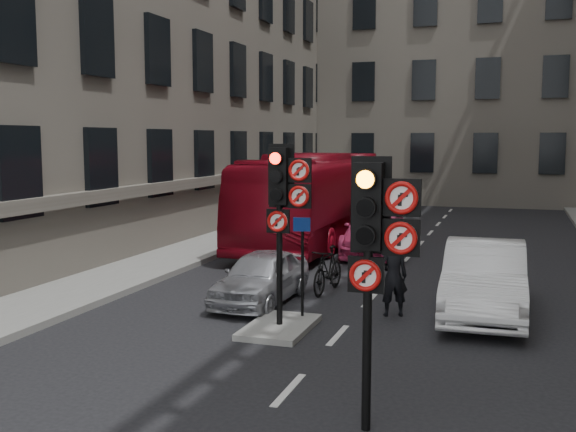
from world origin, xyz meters
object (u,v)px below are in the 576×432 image
Objects in this scene: motorcyclist at (393,276)px; motorcycle at (328,270)px; signal_near at (375,235)px; signal_far at (283,195)px; car_white at (484,279)px; bus_red at (317,198)px; car_pink at (377,232)px; car_silver at (261,277)px; info_sign at (302,253)px.

motorcycle is at bearing -63.97° from motorcyclist.
signal_far is at bearing 123.02° from signal_near.
bus_red reaches higher than car_white.
signal_near is at bearing -84.82° from car_pink.
motorcycle is (2.50, -7.68, -1.07)m from bus_red.
bus_red is at bearing 99.41° from car_silver.
signal_near is 0.75× the size of car_white.
car_pink is at bearing -99.10° from motorcyclist.
motorcyclist is 2.10m from info_sign.
car_white is at bearing 80.31° from signal_near.
car_white is at bearing -8.72° from motorcycle.
signal_far is 3.18m from motorcyclist.
info_sign reaches higher than car_silver.
signal_far is 2.08× the size of motorcyclist.
car_white is (1.11, 6.53, -1.80)m from signal_near.
car_pink is at bearing 116.41° from car_white.
motorcycle is (1.21, 1.46, -0.04)m from car_silver.
car_silver is at bearing 122.58° from signal_near.
bus_red is (-5.13, 15.14, -0.95)m from signal_near.
signal_far reaches higher than motorcycle.
car_silver is 2.07m from info_sign.
signal_near is 0.30× the size of bus_red.
signal_far reaches higher than signal_near.
car_pink is at bearing 90.11° from signal_far.
car_white is at bearing 12.88° from info_sign.
car_silver is 7.66m from car_pink.
car_white is 0.96× the size of car_pink.
car_pink reaches higher than motorcycle.
car_white is (3.71, 2.53, -1.92)m from signal_far.
signal_near is 5.45m from info_sign.
car_pink is 2.63× the size of motorcycle.
signal_near is 0.72× the size of car_pink.
signal_near is 2.08× the size of motorcyclist.
bus_red is 10.35m from motorcyclist.
car_silver is at bearing -124.33° from motorcycle.
motorcycle is at bearing 90.52° from signal_far.
signal_near is 7.40m from car_silver.
signal_near is 1.00× the size of car_silver.
signal_far is at bearing -147.29° from car_white.
info_sign is at bearing 78.15° from signal_far.
info_sign is (0.17, -8.83, 0.74)m from car_pink.
motorcyclist is 0.83× the size of info_sign.
car_pink is (-2.62, 13.57, -1.86)m from signal_near.
info_sign reaches higher than motorcyclist.
motorcycle is at bearing 109.42° from signal_near.
car_silver is at bearing -82.43° from bus_red.
signal_far is at bearing 21.23° from motorcyclist.
motorcyclist is (4.39, -9.34, -0.78)m from bus_red.
signal_near is at bearing -76.49° from info_sign.
info_sign is at bearing -94.61° from car_pink.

